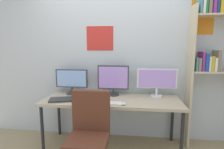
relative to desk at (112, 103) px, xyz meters
name	(u,v)px	position (x,y,z in m)	size (l,w,h in m)	color
wall_back	(115,58)	(0.00, 0.42, 0.62)	(4.35, 0.11, 2.60)	silver
desk	(112,103)	(0.00, 0.00, 0.00)	(1.95, 0.68, 0.74)	tan
bookshelf	(215,57)	(1.46, 0.23, 0.65)	(0.83, 0.28, 2.22)	beige
office_chair	(89,144)	(-0.18, -0.65, -0.28)	(0.52, 0.52, 0.99)	#2D2D33
monitor_left	(72,80)	(-0.66, 0.21, 0.28)	(0.51, 0.18, 0.39)	#38383D
monitor_center	(113,79)	(0.00, 0.21, 0.31)	(0.48, 0.18, 0.46)	#38383D
monitor_right	(157,80)	(0.66, 0.21, 0.30)	(0.59, 0.18, 0.42)	silver
keyboard_main	(110,103)	(0.00, -0.23, 0.06)	(0.33, 0.13, 0.02)	silver
computer_mouse	(124,104)	(0.19, -0.24, 0.07)	(0.06, 0.10, 0.03)	silver
laptop_closed	(61,99)	(-0.70, -0.14, 0.07)	(0.32, 0.22, 0.02)	#2D2D2D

